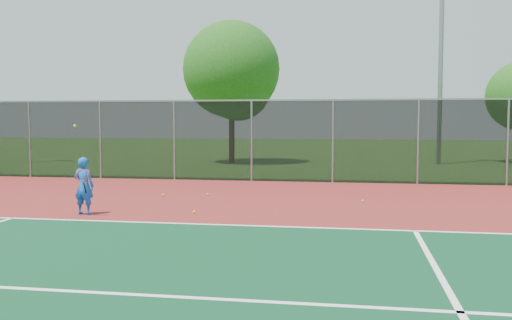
{
  "coord_description": "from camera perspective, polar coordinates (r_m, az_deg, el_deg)",
  "views": [
    {
      "loc": [
        0.73,
        -8.86,
        2.28
      ],
      "look_at": [
        -1.64,
        5.0,
        1.3
      ],
      "focal_mm": 40.0,
      "sensor_mm": 36.0,
      "label": 1
    }
  ],
  "objects": [
    {
      "name": "practice_ball_0",
      "position": [
        17.23,
        -4.84,
        -3.44
      ],
      "size": [
        0.07,
        0.07,
        0.07
      ],
      "primitive_type": "sphere",
      "color": "yellow",
      "rests_on": "court_apron"
    },
    {
      "name": "practice_ball_2",
      "position": [
        14.0,
        -6.19,
        -5.18
      ],
      "size": [
        0.07,
        0.07,
        0.07
      ],
      "primitive_type": "sphere",
      "color": "yellow",
      "rests_on": "court_apron"
    },
    {
      "name": "practice_ball_4",
      "position": [
        16.06,
        10.63,
        -4.04
      ],
      "size": [
        0.07,
        0.07,
        0.07
      ],
      "primitive_type": "sphere",
      "color": "yellow",
      "rests_on": "court_apron"
    },
    {
      "name": "floodlight_n",
      "position": [
        31.24,
        18.03,
        11.59
      ],
      "size": [
        0.9,
        0.4,
        11.5
      ],
      "color": "gray",
      "rests_on": "ground"
    },
    {
      "name": "fence_back",
      "position": [
        20.88,
        7.69,
        1.99
      ],
      "size": [
        30.0,
        0.06,
        3.03
      ],
      "color": "black",
      "rests_on": "court_apron"
    },
    {
      "name": "tree_back_left",
      "position": [
        30.4,
        -2.31,
        8.61
      ],
      "size": [
        5.13,
        5.13,
        7.53
      ],
      "color": "#3C2215",
      "rests_on": "ground"
    },
    {
      "name": "tennis_player",
      "position": [
        14.27,
        -16.84,
        -2.47
      ],
      "size": [
        0.59,
        0.6,
        2.17
      ],
      "color": "blue",
      "rests_on": "court_apron"
    },
    {
      "name": "practice_ball_1",
      "position": [
        17.28,
        -9.24,
        -3.46
      ],
      "size": [
        0.07,
        0.07,
        0.07
      ],
      "primitive_type": "sphere",
      "color": "yellow",
      "rests_on": "court_apron"
    },
    {
      "name": "court_apron",
      "position": [
        11.12,
        5.76,
        -7.82
      ],
      "size": [
        30.0,
        20.0,
        0.02
      ],
      "primitive_type": "cube",
      "color": "maroon",
      "rests_on": "ground"
    },
    {
      "name": "ground",
      "position": [
        9.18,
        4.89,
        -10.42
      ],
      "size": [
        120.0,
        120.0,
        0.0
      ],
      "primitive_type": "plane",
      "color": "#2B5A19",
      "rests_on": "ground"
    },
    {
      "name": "court_lines",
      "position": [
        7.44,
        19.6,
        -13.85
      ],
      "size": [
        22.1,
        13.05,
        0.0
      ],
      "color": "white",
      "rests_on": "court_apron"
    }
  ]
}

